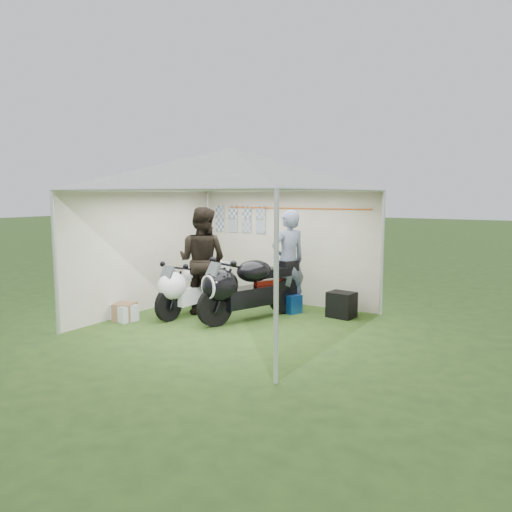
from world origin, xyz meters
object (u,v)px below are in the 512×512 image
at_px(paddock_stand, 289,303).
at_px(person_dark_jacket, 202,261).
at_px(equipment_box, 342,305).
at_px(crate_0, 124,312).
at_px(person_blue_jacket, 288,261).
at_px(canopy_tent, 232,174).
at_px(motorcycle_black, 246,286).
at_px(motorcycle_white, 191,285).
at_px(crate_1, 125,312).
at_px(crate_2, 124,314).

distance_m(paddock_stand, person_dark_jacket, 1.83).
bearing_deg(equipment_box, crate_0, -145.12).
bearing_deg(paddock_stand, person_blue_jacket, 131.45).
bearing_deg(canopy_tent, motorcycle_black, 71.31).
bearing_deg(canopy_tent, person_blue_jacket, 72.53).
bearing_deg(person_blue_jacket, canopy_tent, 12.29).
bearing_deg(crate_0, person_dark_jacket, 53.47).
xyz_separation_m(person_blue_jacket, crate_0, (-2.16, -2.14, -0.83)).
xyz_separation_m(canopy_tent, equipment_box, (1.46, 1.38, -2.34)).
distance_m(motorcycle_white, paddock_stand, 1.88).
bearing_deg(paddock_stand, equipment_box, 8.20).
bearing_deg(motorcycle_white, equipment_box, 30.31).
relative_size(paddock_stand, crate_1, 1.34).
relative_size(paddock_stand, crate_0, 1.08).
bearing_deg(person_dark_jacket, canopy_tent, 151.41).
bearing_deg(person_dark_jacket, crate_2, 44.31).
height_order(motorcycle_white, person_dark_jacket, person_dark_jacket).
distance_m(motorcycle_white, crate_0, 1.29).
distance_m(person_dark_jacket, crate_2, 1.71).
distance_m(motorcycle_white, person_blue_jacket, 1.88).
xyz_separation_m(person_dark_jacket, person_blue_jacket, (1.30, 0.98, -0.03)).
xyz_separation_m(motorcycle_white, person_blue_jacket, (1.41, 1.17, 0.42)).
height_order(canopy_tent, person_blue_jacket, canopy_tent).
bearing_deg(person_dark_jacket, paddock_stand, -154.67).
bearing_deg(crate_2, motorcycle_white, 52.76).
height_order(crate_0, crate_2, crate_0).
distance_m(canopy_tent, crate_2, 3.14).
bearing_deg(motorcycle_black, paddock_stand, 90.00).
bearing_deg(motorcycle_white, person_blue_jacket, 42.82).
bearing_deg(crate_1, canopy_tent, 25.69).
xyz_separation_m(motorcycle_black, crate_2, (-1.85, -1.15, -0.51)).
relative_size(canopy_tent, person_blue_jacket, 2.91).
distance_m(person_dark_jacket, person_blue_jacket, 1.63).
bearing_deg(crate_0, equipment_box, 34.88).
height_order(motorcycle_black, equipment_box, motorcycle_black).
relative_size(person_blue_jacket, crate_1, 5.64).
distance_m(crate_0, crate_1, 0.02).
bearing_deg(canopy_tent, crate_2, -153.71).
distance_m(person_blue_jacket, crate_1, 3.14).
height_order(motorcycle_black, crate_1, motorcycle_black).
relative_size(person_dark_jacket, equipment_box, 4.30).
relative_size(motorcycle_black, person_dark_jacket, 1.07).
height_order(equipment_box, crate_0, equipment_box).
bearing_deg(person_blue_jacket, equipment_box, 124.93).
xyz_separation_m(canopy_tent, motorcycle_black, (0.10, 0.28, -1.96)).
xyz_separation_m(motorcycle_white, crate_1, (-0.74, -0.96, -0.39)).
bearing_deg(crate_0, person_blue_jacket, 44.81).
relative_size(crate_1, crate_2, 1.16).
bearing_deg(crate_0, motorcycle_black, 31.61).
bearing_deg(crate_2, person_blue_jacket, 44.98).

